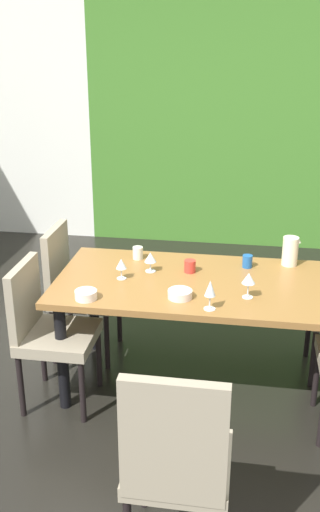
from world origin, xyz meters
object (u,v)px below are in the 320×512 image
at_px(chair_left_near, 46,326).
at_px(wine_glass_west, 210,289).
at_px(cup_south, 247,261).
at_px(dining_table, 208,294).
at_px(wine_glass_rear, 150,258).
at_px(wine_glass_center, 121,264).
at_px(wine_glass_near_shelf, 249,279).
at_px(chair_left_far, 75,285).
at_px(cup_east, 138,253).
at_px(pitcher_left, 290,251).
at_px(chair_head_near, 177,459).
at_px(cup_corner, 190,266).
at_px(serving_bowl_near_window, 180,294).
at_px(serving_bowl_right, 86,295).

relative_size(chair_left_near, wine_glass_west, 5.33).
height_order(wine_glass_west, cup_south, wine_glass_west).
relative_size(dining_table, wine_glass_rear, 14.73).
distance_m(wine_glass_center, wine_glass_near_shelf, 0.79).
bearing_deg(dining_table, chair_left_far, 162.74).
distance_m(chair_left_near, wine_glass_rear, 0.77).
height_order(chair_left_near, wine_glass_near_shelf, chair_left_near).
bearing_deg(wine_glass_west, cup_east, 128.49).
bearing_deg(chair_left_near, chair_left_far, -179.77).
height_order(cup_south, pitcher_left, pitcher_left).
bearing_deg(chair_left_near, chair_head_near, 41.70).
bearing_deg(wine_glass_west, cup_corner, 108.14).
height_order(chair_left_far, wine_glass_west, chair_left_far).
bearing_deg(cup_corner, cup_east, 155.19).
bearing_deg(cup_east, chair_left_near, -126.74).
xyz_separation_m(wine_glass_rear, wine_glass_center, (-0.16, -0.14, 0.00)).
bearing_deg(wine_glass_near_shelf, pitcher_left, 64.15).
bearing_deg(chair_left_far, cup_south, 88.84).
xyz_separation_m(wine_glass_west, cup_corner, (-0.16, 0.50, -0.08)).
xyz_separation_m(dining_table, wine_glass_west, (0.03, -0.37, 0.20)).
distance_m(chair_left_far, wine_glass_center, 0.62).
height_order(wine_glass_rear, wine_glass_center, wine_glass_center).
height_order(wine_glass_west, cup_east, wine_glass_west).
distance_m(wine_glass_center, cup_corner, 0.45).
bearing_deg(chair_head_near, serving_bowl_near_window, 96.65).
xyz_separation_m(serving_bowl_near_window, cup_south, (0.38, 0.52, 0.02)).
distance_m(wine_glass_rear, cup_east, 0.24).
relative_size(chair_head_near, serving_bowl_right, 7.81).
height_order(chair_left_near, cup_corner, chair_left_near).
bearing_deg(wine_glass_near_shelf, serving_bowl_right, -169.79).
height_order(dining_table, wine_glass_center, wine_glass_center).
bearing_deg(chair_head_near, cup_south, 81.32).
xyz_separation_m(dining_table, serving_bowl_near_window, (-0.15, -0.25, 0.11)).
bearing_deg(chair_left_far, chair_head_near, 29.71).
relative_size(wine_glass_center, serving_bowl_near_window, 0.92).
height_order(dining_table, chair_left_near, chair_left_near).
height_order(wine_glass_rear, wine_glass_near_shelf, wine_glass_near_shelf).
relative_size(serving_bowl_right, cup_corner, 1.59).
bearing_deg(chair_left_near, cup_east, 143.26).
xyz_separation_m(wine_glass_west, serving_bowl_right, (-0.71, 0.02, -0.09)).
bearing_deg(cup_south, cup_east, 177.35).
relative_size(wine_glass_center, cup_south, 1.60).
xyz_separation_m(serving_bowl_near_window, pitcher_left, (0.65, 0.61, 0.07)).
bearing_deg(pitcher_left, cup_corner, -160.62).
xyz_separation_m(wine_glass_near_shelf, pitcher_left, (0.26, 0.54, -0.02)).
xyz_separation_m(chair_head_near, pitcher_left, (0.52, 1.71, 0.30)).
distance_m(chair_left_far, cup_east, 0.53).
bearing_deg(serving_bowl_right, serving_bowl_near_window, 10.59).
bearing_deg(pitcher_left, cup_east, -177.11).
bearing_deg(cup_south, wine_glass_center, -158.14).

